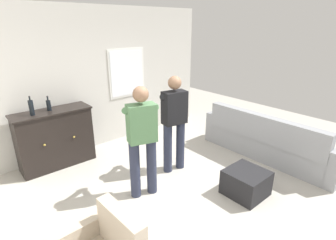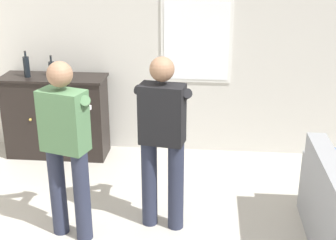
{
  "view_description": "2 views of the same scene",
  "coord_description": "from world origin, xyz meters",
  "px_view_note": "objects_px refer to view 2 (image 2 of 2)",
  "views": [
    {
      "loc": [
        -2.35,
        -2.26,
        2.46
      ],
      "look_at": [
        0.27,
        0.79,
        0.97
      ],
      "focal_mm": 28.0,
      "sensor_mm": 36.0,
      "label": 1
    },
    {
      "loc": [
        0.82,
        -3.11,
        2.6
      ],
      "look_at": [
        0.47,
        0.74,
        1.12
      ],
      "focal_mm": 50.0,
      "sensor_mm": 36.0,
      "label": 2
    }
  ],
  "objects_px": {
    "bottle_liquor_amber": "(52,68)",
    "sideboard_cabinet": "(57,116)",
    "person_standing_left": "(66,143)",
    "bottle_wine_green": "(27,67)",
    "person_standing_right": "(163,136)"
  },
  "relations": [
    {
      "from": "bottle_liquor_amber",
      "to": "sideboard_cabinet",
      "type": "bearing_deg",
      "value": -58.44
    },
    {
      "from": "sideboard_cabinet",
      "to": "person_standing_left",
      "type": "relative_size",
      "value": 0.77
    },
    {
      "from": "sideboard_cabinet",
      "to": "bottle_liquor_amber",
      "type": "xyz_separation_m",
      "value": [
        -0.01,
        0.02,
        0.62
      ]
    },
    {
      "from": "sideboard_cabinet",
      "to": "bottle_liquor_amber",
      "type": "distance_m",
      "value": 0.62
    },
    {
      "from": "bottle_wine_green",
      "to": "bottle_liquor_amber",
      "type": "relative_size",
      "value": 1.24
    },
    {
      "from": "bottle_wine_green",
      "to": "person_standing_left",
      "type": "bearing_deg",
      "value": -59.74
    },
    {
      "from": "sideboard_cabinet",
      "to": "person_standing_left",
      "type": "distance_m",
      "value": 1.91
    },
    {
      "from": "bottle_wine_green",
      "to": "sideboard_cabinet",
      "type": "bearing_deg",
      "value": 8.5
    },
    {
      "from": "person_standing_right",
      "to": "bottle_wine_green",
      "type": "bearing_deg",
      "value": 141.41
    },
    {
      "from": "bottle_wine_green",
      "to": "person_standing_left",
      "type": "distance_m",
      "value": 1.97
    },
    {
      "from": "sideboard_cabinet",
      "to": "person_standing_left",
      "type": "xyz_separation_m",
      "value": [
        0.68,
        -1.73,
        0.41
      ]
    },
    {
      "from": "sideboard_cabinet",
      "to": "bottle_liquor_amber",
      "type": "bearing_deg",
      "value": 121.56
    },
    {
      "from": "sideboard_cabinet",
      "to": "person_standing_right",
      "type": "relative_size",
      "value": 0.77
    },
    {
      "from": "bottle_liquor_amber",
      "to": "person_standing_left",
      "type": "bearing_deg",
      "value": -68.37
    },
    {
      "from": "bottle_wine_green",
      "to": "person_standing_right",
      "type": "height_order",
      "value": "person_standing_right"
    }
  ]
}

